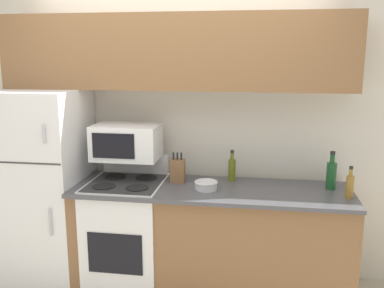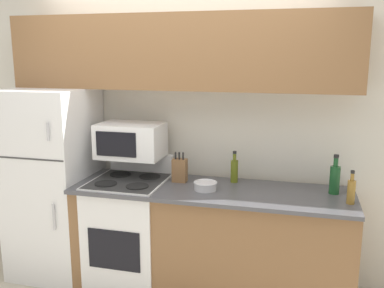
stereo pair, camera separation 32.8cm
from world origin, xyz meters
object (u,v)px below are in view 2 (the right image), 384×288
at_px(microwave, 131,140).
at_px(bottle_wine_green, 335,178).
at_px(bottle_olive_oil, 234,170).
at_px(refrigerator, 54,182).
at_px(stove, 130,230).
at_px(bowl, 205,185).
at_px(bottle_vinegar, 351,191).
at_px(knife_block, 180,170).

xyz_separation_m(microwave, bottle_wine_green, (1.64, -0.02, -0.20)).
relative_size(microwave, bottle_olive_oil, 2.06).
bearing_deg(refrigerator, microwave, 7.29).
relative_size(refrigerator, stove, 1.54).
distance_m(refrigerator, bottle_olive_oil, 1.58).
bearing_deg(microwave, bowl, -14.74).
distance_m(bottle_olive_oil, bottle_vinegar, 0.92).
bearing_deg(refrigerator, stove, -3.17).
distance_m(stove, bowl, 0.81).
xyz_separation_m(stove, microwave, (-0.02, 0.13, 0.74)).
bearing_deg(bowl, bottle_wine_green, 9.55).
height_order(microwave, knife_block, microwave).
xyz_separation_m(microwave, bowl, (0.68, -0.18, -0.28)).
height_order(refrigerator, bottle_olive_oil, refrigerator).
bearing_deg(bottle_olive_oil, refrigerator, -173.80).
xyz_separation_m(refrigerator, bottle_wine_green, (2.33, 0.07, 0.19)).
bearing_deg(knife_block, stove, -164.67).
height_order(knife_block, bottle_vinegar, knife_block).
distance_m(bowl, bottle_vinegar, 1.06).
height_order(stove, microwave, microwave).
height_order(bowl, bottle_wine_green, bottle_wine_green).
bearing_deg(bottle_wine_green, bowl, -170.45).
distance_m(microwave, bottle_olive_oil, 0.90).
distance_m(refrigerator, knife_block, 1.14).
bearing_deg(bottle_wine_green, bottle_olive_oil, 172.61).
bearing_deg(bottle_olive_oil, bottle_vinegar, -19.25).
bearing_deg(bottle_wine_green, bottle_vinegar, -64.16).
bearing_deg(microwave, refrigerator, -172.71).
bearing_deg(bottle_vinegar, bottle_olive_oil, 160.75).
height_order(stove, bowl, stove).
xyz_separation_m(bottle_olive_oil, bottle_wine_green, (0.77, -0.10, 0.02)).
height_order(microwave, bottle_olive_oil, microwave).
distance_m(microwave, bowl, 0.76).
height_order(stove, bottle_wine_green, bottle_wine_green).
xyz_separation_m(bottle_vinegar, bottle_wine_green, (-0.10, 0.20, 0.02)).
relative_size(stove, bottle_olive_oil, 4.08).
xyz_separation_m(stove, bottle_wine_green, (1.61, 0.11, 0.54)).
distance_m(refrigerator, stove, 0.80).
relative_size(refrigerator, knife_block, 6.56).
xyz_separation_m(knife_block, bottle_vinegar, (1.31, -0.21, -0.00)).
bearing_deg(stove, refrigerator, 176.83).
distance_m(refrigerator, bowl, 1.39).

